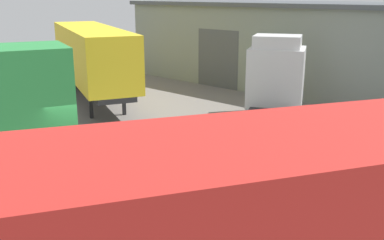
{
  "coord_description": "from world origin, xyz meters",
  "views": [
    {
      "loc": [
        11.7,
        -7.7,
        5.76
      ],
      "look_at": [
        1.74,
        3.09,
        1.6
      ],
      "focal_mm": 42.0,
      "sensor_mm": 36.0,
      "label": 1
    }
  ],
  "objects": [
    {
      "name": "container_trailer_teal",
      "position": [
        -8.7,
        6.44,
        2.56
      ],
      "size": [
        11.25,
        6.96,
        4.01
      ],
      "rotation": [
        0.0,
        0.0,
        -0.43
      ],
      "color": "yellow",
      "rests_on": "ground_plane"
    },
    {
      "name": "oil_drum",
      "position": [
        3.3,
        -3.21,
        0.44
      ],
      "size": [
        0.58,
        0.58,
        0.88
      ],
      "color": "#33519E",
      "rests_on": "ground_plane"
    },
    {
      "name": "container_trailer_grey",
      "position": [
        9.36,
        -2.05,
        2.57
      ],
      "size": [
        6.72,
        9.39,
        4.03
      ],
      "rotation": [
        0.0,
        0.0,
        1.06
      ],
      "color": "red",
      "rests_on": "ground_plane"
    },
    {
      "name": "ground_plane",
      "position": [
        0.0,
        0.0,
        0.0
      ],
      "size": [
        60.0,
        60.0,
        0.0
      ],
      "primitive_type": "plane",
      "color": "slate"
    },
    {
      "name": "warehouse_building",
      "position": [
        0.0,
        17.89,
        2.62
      ],
      "size": [
        28.36,
        8.29,
        5.23
      ],
      "color": "gray",
      "rests_on": "ground_plane"
    },
    {
      "name": "tractor_unit_white",
      "position": [
        0.76,
        9.72,
        1.83
      ],
      "size": [
        5.28,
        7.17,
        3.92
      ],
      "rotation": [
        0.0,
        0.0,
        2.04
      ],
      "color": "silver",
      "rests_on": "ground_plane"
    }
  ]
}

